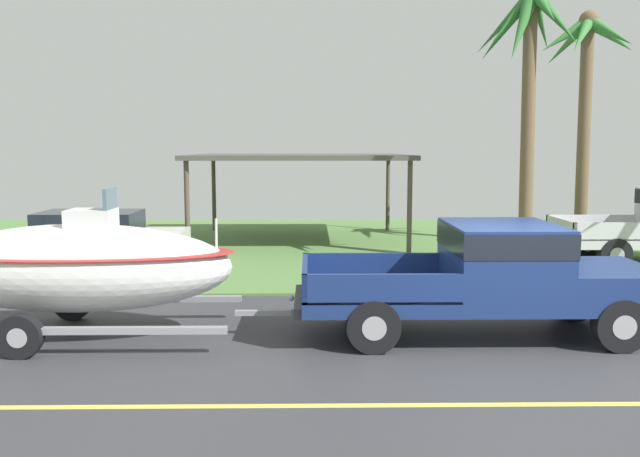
# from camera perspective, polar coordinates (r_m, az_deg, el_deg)

# --- Properties ---
(ground) EXTENTS (36.00, 22.00, 0.11)m
(ground) POSITION_cam_1_polar(r_m,az_deg,el_deg) (18.20, 8.97, -2.67)
(ground) COLOR #38383D
(pickup_truck_towing) EXTENTS (5.80, 2.07, 1.81)m
(pickup_truck_towing) POSITION_cam_1_polar(r_m,az_deg,el_deg) (11.03, 15.06, -3.70)
(pickup_truck_towing) COLOR navy
(pickup_truck_towing) RESTS_ON ground
(boat_on_trailer) EXTENTS (6.10, 2.36, 2.38)m
(boat_on_trailer) POSITION_cam_1_polar(r_m,az_deg,el_deg) (11.21, -20.09, -3.10)
(boat_on_trailer) COLOR gray
(boat_on_trailer) RESTS_ON ground
(parked_sedan_near) EXTENTS (4.38, 1.86, 1.38)m
(parked_sedan_near) POSITION_cam_1_polar(r_m,az_deg,el_deg) (18.00, -18.56, -0.86)
(parked_sedan_near) COLOR beige
(parked_sedan_near) RESTS_ON ground
(carport_awning) EXTENTS (6.70, 5.69, 2.78)m
(carport_awning) POSITION_cam_1_polar(r_m,az_deg,el_deg) (21.07, -1.74, 6.02)
(carport_awning) COLOR #4C4238
(carport_awning) RESTS_ON ground
(palm_tree_near_left) EXTENTS (2.93, 3.25, 6.91)m
(palm_tree_near_left) POSITION_cam_1_polar(r_m,az_deg,el_deg) (21.25, 21.87, 12.37)
(palm_tree_near_left) COLOR brown
(palm_tree_near_left) RESTS_ON ground
(palm_tree_near_right) EXTENTS (2.58, 2.88, 7.01)m
(palm_tree_near_right) POSITION_cam_1_polar(r_m,az_deg,el_deg) (17.53, 17.38, 14.37)
(palm_tree_near_right) COLOR brown
(palm_tree_near_right) RESTS_ON ground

